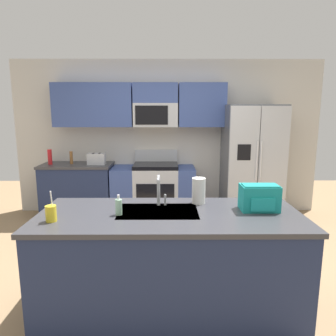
% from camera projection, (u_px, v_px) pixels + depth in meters
% --- Properties ---
extents(ground_plane, '(9.00, 9.00, 0.00)m').
position_uv_depth(ground_plane, '(168.00, 270.00, 3.40)').
color(ground_plane, '#997A56').
rests_on(ground_plane, ground).
extents(kitchen_wall_unit, '(5.20, 0.43, 2.60)m').
position_uv_depth(kitchen_wall_unit, '(159.00, 128.00, 5.18)').
color(kitchen_wall_unit, beige).
rests_on(kitchen_wall_unit, ground).
extents(back_counter, '(1.15, 0.63, 0.90)m').
position_uv_depth(back_counter, '(78.00, 190.00, 5.08)').
color(back_counter, '#1E2A4D').
rests_on(back_counter, ground).
extents(range_oven, '(1.36, 0.61, 1.10)m').
position_uv_depth(range_oven, '(154.00, 191.00, 5.09)').
color(range_oven, '#B7BABF').
rests_on(range_oven, ground).
extents(refrigerator, '(0.90, 0.76, 1.85)m').
position_uv_depth(refrigerator, '(252.00, 163.00, 4.95)').
color(refrigerator, '#4C4F54').
rests_on(refrigerator, ground).
extents(island_counter, '(2.22, 0.92, 0.90)m').
position_uv_depth(island_counter, '(170.00, 262.00, 2.65)').
color(island_counter, '#1E2A4D').
rests_on(island_counter, ground).
extents(toaster, '(0.28, 0.16, 0.18)m').
position_uv_depth(toaster, '(97.00, 159.00, 4.94)').
color(toaster, '#B7BABF').
rests_on(toaster, back_counter).
extents(pepper_mill, '(0.05, 0.05, 0.21)m').
position_uv_depth(pepper_mill, '(71.00, 158.00, 4.98)').
color(pepper_mill, brown).
rests_on(pepper_mill, back_counter).
extents(bottle_red, '(0.07, 0.07, 0.24)m').
position_uv_depth(bottle_red, '(50.00, 157.00, 4.93)').
color(bottle_red, red).
rests_on(bottle_red, back_counter).
extents(sink_faucet, '(0.08, 0.21, 0.28)m').
position_uv_depth(sink_faucet, '(159.00, 188.00, 2.73)').
color(sink_faucet, '#B7BABF').
rests_on(sink_faucet, island_counter).
extents(drink_cup_yellow, '(0.08, 0.08, 0.25)m').
position_uv_depth(drink_cup_yellow, '(51.00, 213.00, 2.36)').
color(drink_cup_yellow, yellow).
rests_on(drink_cup_yellow, island_counter).
extents(soap_dispenser, '(0.06, 0.06, 0.17)m').
position_uv_depth(soap_dispenser, '(119.00, 207.00, 2.51)').
color(soap_dispenser, '#A5D8B2').
rests_on(soap_dispenser, island_counter).
extents(paper_towel_roll, '(0.12, 0.12, 0.24)m').
position_uv_depth(paper_towel_roll, '(199.00, 191.00, 2.82)').
color(paper_towel_roll, white).
rests_on(paper_towel_roll, island_counter).
extents(backpack, '(0.32, 0.22, 0.23)m').
position_uv_depth(backpack, '(259.00, 197.00, 2.62)').
color(backpack, teal).
rests_on(backpack, island_counter).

